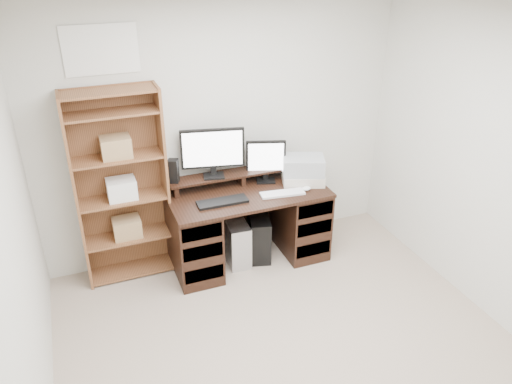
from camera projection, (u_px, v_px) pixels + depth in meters
room at (321, 237)px, 3.06m from camera, size 3.54×4.04×2.54m
desk at (248, 225)px, 4.86m from camera, size 1.50×0.70×0.75m
riser_shelf at (240, 174)px, 4.82m from camera, size 1.40×0.22×0.12m
monitor_wide at (213, 150)px, 4.61m from camera, size 0.59×0.20×0.47m
monitor_small at (266, 159)px, 4.81m from camera, size 0.37×0.19×0.42m
speaker at (174, 171)px, 4.56m from camera, size 0.12×0.12×0.22m
keyboard_black at (222, 202)px, 4.49m from camera, size 0.46×0.16×0.03m
keyboard_white at (282, 193)px, 4.64m from camera, size 0.43×0.17×0.02m
mouse at (306, 189)px, 4.71m from camera, size 0.11×0.09×0.04m
printer at (303, 178)px, 4.85m from camera, size 0.47×0.40×0.10m
basket at (303, 165)px, 4.79m from camera, size 0.46×0.40×0.17m
tower_silver at (236, 240)px, 4.92m from camera, size 0.22×0.46×0.44m
tower_black at (259, 235)px, 5.00m from camera, size 0.30×0.48×0.45m
bookshelf at (121, 186)px, 4.43m from camera, size 0.80×0.30×1.80m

